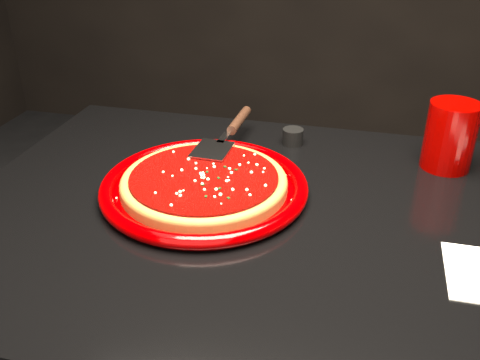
# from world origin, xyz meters

# --- Properties ---
(plate) EXTENTS (0.49, 0.49, 0.03)m
(plate) POSITION_xyz_m (-0.17, 0.03, 0.76)
(plate) COLOR #760000
(plate) RESTS_ON table
(pizza_crust) EXTENTS (0.39, 0.39, 0.02)m
(pizza_crust) POSITION_xyz_m (-0.17, 0.03, 0.77)
(pizza_crust) COLOR brown
(pizza_crust) RESTS_ON plate
(pizza_crust_rim) EXTENTS (0.39, 0.39, 0.02)m
(pizza_crust_rim) POSITION_xyz_m (-0.17, 0.03, 0.78)
(pizza_crust_rim) COLOR brown
(pizza_crust_rim) RESTS_ON plate
(pizza_sauce) EXTENTS (0.35, 0.35, 0.01)m
(pizza_sauce) POSITION_xyz_m (-0.17, 0.03, 0.78)
(pizza_sauce) COLOR #6D0300
(pizza_sauce) RESTS_ON plate
(parmesan_dusting) EXTENTS (0.26, 0.26, 0.01)m
(parmesan_dusting) POSITION_xyz_m (-0.17, 0.03, 0.79)
(parmesan_dusting) COLOR #F2E9BE
(parmesan_dusting) RESTS_ON plate
(basil_flecks) EXTENTS (0.24, 0.24, 0.00)m
(basil_flecks) POSITION_xyz_m (-0.17, 0.03, 0.79)
(basil_flecks) COLOR black
(basil_flecks) RESTS_ON plate
(pizza_server) EXTENTS (0.09, 0.30, 0.02)m
(pizza_server) POSITION_xyz_m (-0.18, 0.21, 0.80)
(pizza_server) COLOR silver
(pizza_server) RESTS_ON plate
(cup) EXTENTS (0.12, 0.12, 0.14)m
(cup) POSITION_xyz_m (0.26, 0.26, 0.82)
(cup) COLOR #850100
(cup) RESTS_ON table
(ramekin) EXTENTS (0.05, 0.05, 0.03)m
(ramekin) POSITION_xyz_m (-0.05, 0.29, 0.77)
(ramekin) COLOR black
(ramekin) RESTS_ON table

